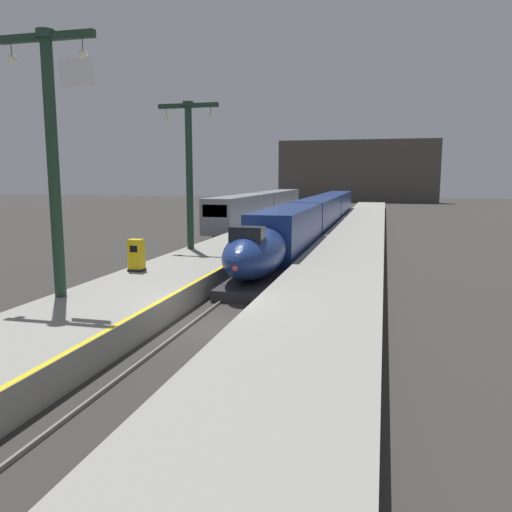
{
  "coord_description": "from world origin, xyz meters",
  "views": [
    {
      "loc": [
        6.37,
        -17.89,
        5.72
      ],
      "look_at": [
        0.23,
        6.64,
        1.8
      ],
      "focal_mm": 35.94,
      "sensor_mm": 36.0,
      "label": 1
    }
  ],
  "objects": [
    {
      "name": "rail_main_right",
      "position": [
        0.75,
        27.5,
        0.06
      ],
      "size": [
        0.08,
        110.0,
        0.12
      ],
      "primitive_type": "cube",
      "color": "slate",
      "rests_on": "ground"
    },
    {
      "name": "rail_secondary_right",
      "position": [
        -7.35,
        27.5,
        0.06
      ],
      "size": [
        0.08,
        110.0,
        0.12
      ],
      "primitive_type": "cube",
      "color": "slate",
      "rests_on": "ground"
    },
    {
      "name": "highspeed_train_main",
      "position": [
        0.0,
        31.69,
        1.95
      ],
      "size": [
        2.92,
        57.48,
        3.6
      ],
      "color": "navy",
      "rests_on": "ground"
    },
    {
      "name": "station_column_near",
      "position": [
        -5.85,
        -0.62,
        7.11
      ],
      "size": [
        4.0,
        0.68,
        9.98
      ],
      "color": "#1E3828",
      "rests_on": "platform_left"
    },
    {
      "name": "rail_secondary_left",
      "position": [
        -8.85,
        27.5,
        0.06
      ],
      "size": [
        0.08,
        110.0,
        0.12
      ],
      "primitive_type": "cube",
      "color": "slate",
      "rests_on": "ground"
    },
    {
      "name": "passenger_near_edge",
      "position": [
        -3.71,
        20.37,
        2.04
      ],
      "size": [
        0.52,
        0.36,
        1.69
      ],
      "color": "#23232D",
      "rests_on": "platform_left"
    },
    {
      "name": "rail_main_left",
      "position": [
        -0.75,
        27.5,
        0.06
      ],
      "size": [
        0.08,
        110.0,
        0.12
      ],
      "primitive_type": "cube",
      "color": "slate",
      "rests_on": "ground"
    },
    {
      "name": "ground_plane",
      "position": [
        0.0,
        0.0,
        0.0
      ],
      "size": [
        260.0,
        260.0,
        0.0
      ],
      "primitive_type": "plane",
      "color": "#33302D"
    },
    {
      "name": "station_column_mid",
      "position": [
        -5.9,
        13.43,
        6.67
      ],
      "size": [
        4.0,
        0.68,
        9.36
      ],
      "color": "#1E3828",
      "rests_on": "platform_left"
    },
    {
      "name": "terminus_back_wall",
      "position": [
        0.0,
        102.0,
        7.0
      ],
      "size": [
        36.0,
        2.0,
        14.0
      ],
      "primitive_type": "cube",
      "color": "#4C4742",
      "rests_on": "ground"
    },
    {
      "name": "regional_train_adjacent",
      "position": [
        -8.1,
        43.05,
        2.13
      ],
      "size": [
        2.85,
        36.6,
        3.8
      ],
      "color": "gray",
      "rests_on": "ground"
    },
    {
      "name": "ticket_machine_yellow",
      "position": [
        -5.55,
        5.13,
        1.79
      ],
      "size": [
        0.76,
        0.62,
        1.6
      ],
      "color": "yellow",
      "rests_on": "platform_left"
    },
    {
      "name": "platform_left",
      "position": [
        -4.05,
        24.75,
        0.53
      ],
      "size": [
        4.8,
        110.0,
        1.05
      ],
      "primitive_type": "cube",
      "color": "gray",
      "rests_on": "ground"
    },
    {
      "name": "platform_left_safety_stripe",
      "position": [
        -1.77,
        24.75,
        1.05
      ],
      "size": [
        0.2,
        107.8,
        0.01
      ],
      "primitive_type": "cube",
      "color": "yellow",
      "rests_on": "platform_left"
    },
    {
      "name": "passenger_mid_platform",
      "position": [
        -2.79,
        17.99,
        2.04
      ],
      "size": [
        0.27,
        0.57,
        1.69
      ],
      "color": "#23232D",
      "rests_on": "platform_left"
    },
    {
      "name": "rolling_suitcase",
      "position": [
        -2.91,
        19.86,
        1.35
      ],
      "size": [
        0.4,
        0.22,
        0.98
      ],
      "color": "brown",
      "rests_on": "platform_left"
    },
    {
      "name": "platform_right",
      "position": [
        4.05,
        24.75,
        0.53
      ],
      "size": [
        4.8,
        110.0,
        1.05
      ],
      "primitive_type": "cube",
      "color": "gray",
      "rests_on": "ground"
    }
  ]
}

